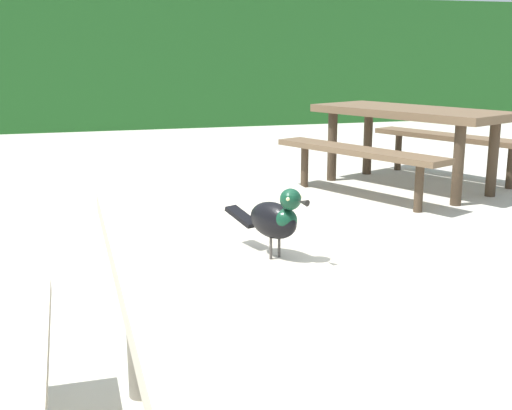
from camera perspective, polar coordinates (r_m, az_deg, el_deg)
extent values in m
cube|color=#235B23|center=(11.44, -15.13, 11.98)|extent=(28.00, 1.59, 2.13)
cube|color=#B2A893|center=(1.67, 1.00, -5.40)|extent=(0.76, 1.80, 0.07)
cylinder|color=slate|center=(2.40, -10.33, -9.10)|extent=(0.09, 0.09, 0.67)
cylinder|color=slate|center=(2.50, 1.98, -7.92)|extent=(0.09, 0.09, 0.67)
cylinder|color=slate|center=(2.40, -20.65, -13.42)|extent=(0.07, 0.07, 0.39)
cube|color=#B2A893|center=(2.08, 20.03, -10.89)|extent=(0.28, 1.71, 0.05)
cylinder|color=slate|center=(2.66, 11.42, -10.08)|extent=(0.07, 0.07, 0.39)
ellipsoid|color=black|center=(1.60, 1.51, -1.34)|extent=(0.13, 0.17, 0.09)
ellipsoid|color=#0F3823|center=(1.57, 2.54, -1.39)|extent=(0.08, 0.09, 0.06)
sphere|color=#0F3823|center=(1.54, 3.04, 0.51)|extent=(0.05, 0.05, 0.05)
sphere|color=#EAE08C|center=(1.55, 3.86, 0.73)|extent=(0.01, 0.01, 0.01)
sphere|color=#EAE08C|center=(1.52, 2.83, 0.52)|extent=(0.01, 0.01, 0.01)
cone|color=black|center=(1.52, 4.13, 0.25)|extent=(0.03, 0.03, 0.02)
cube|color=black|center=(1.69, -1.26, -1.01)|extent=(0.07, 0.10, 0.04)
cylinder|color=#47423D|center=(1.62, 2.04, -3.63)|extent=(0.01, 0.01, 0.05)
cylinder|color=#47423D|center=(1.61, 1.31, -3.82)|extent=(0.01, 0.01, 0.05)
cube|color=brown|center=(6.14, 13.35, 7.95)|extent=(1.42, 1.95, 0.07)
cylinder|color=#423324|center=(5.57, 17.31, 3.35)|extent=(0.09, 0.09, 0.67)
cylinder|color=#423324|center=(6.02, 20.05, 3.86)|extent=(0.09, 0.09, 0.67)
cylinder|color=#423324|center=(6.42, 6.70, 5.11)|extent=(0.09, 0.09, 0.67)
cylinder|color=#423324|center=(6.82, 9.78, 5.48)|extent=(0.09, 0.09, 0.67)
cube|color=brown|center=(5.62, 8.92, 4.71)|extent=(0.95, 1.68, 0.05)
cylinder|color=#423324|center=(5.27, 14.09, 1.47)|extent=(0.07, 0.07, 0.39)
cylinder|color=#423324|center=(6.09, 4.28, 3.39)|extent=(0.07, 0.07, 0.39)
cube|color=brown|center=(6.74, 16.79, 5.71)|extent=(0.95, 1.68, 0.05)
cylinder|color=#423324|center=(6.45, 21.42, 3.06)|extent=(0.07, 0.07, 0.39)
cylinder|color=#423324|center=(7.13, 12.36, 4.58)|extent=(0.07, 0.07, 0.39)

